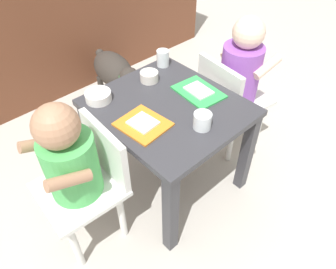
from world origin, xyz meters
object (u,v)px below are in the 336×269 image
object	(u,v)px
seated_child_left	(74,163)
food_tray_right	(199,92)
dog	(115,71)
veggie_bowl_far	(98,96)
water_cup_left	(203,121)
veggie_bowl_near	(149,76)
seated_child_right	(239,73)
food_tray_left	(143,124)
dining_table	(168,121)
water_cup_right	(163,59)

from	to	relation	value
seated_child_left	food_tray_right	bearing A→B (deg)	-4.03
dog	veggie_bowl_far	world-z (taller)	veggie_bowl_far
water_cup_left	veggie_bowl_near	bearing A→B (deg)	80.89
seated_child_left	food_tray_right	xyz separation A→B (m)	(0.57, -0.04, 0.04)
veggie_bowl_far	dog	bearing A→B (deg)	50.49
seated_child_left	veggie_bowl_near	bearing A→B (deg)	19.14
water_cup_left	dog	bearing A→B (deg)	76.48
seated_child_right	water_cup_left	world-z (taller)	seated_child_right
seated_child_right	food_tray_left	xyz separation A→B (m)	(-0.57, 0.00, 0.03)
dining_table	food_tray_left	distance (m)	0.17
water_cup_right	water_cup_left	bearing A→B (deg)	-114.21
veggie_bowl_near	dog	bearing A→B (deg)	73.41
veggie_bowl_near	water_cup_right	bearing A→B (deg)	22.69
food_tray_left	food_tray_right	distance (m)	0.30
water_cup_left	seated_child_left	bearing A→B (deg)	155.36
dog	veggie_bowl_far	bearing A→B (deg)	-129.51
seated_child_right	veggie_bowl_near	world-z (taller)	seated_child_right
seated_child_left	dog	size ratio (longest dim) A/B	1.52
dog	water_cup_right	world-z (taller)	water_cup_right
water_cup_right	veggie_bowl_near	size ratio (longest dim) A/B	0.94
veggie_bowl_far	veggie_bowl_near	xyz separation A→B (m)	(0.24, -0.03, 0.00)
seated_child_left	water_cup_right	size ratio (longest dim) A/B	9.07
food_tray_left	water_cup_left	size ratio (longest dim) A/B	2.85
dog	seated_child_right	bearing A→B (deg)	-73.40
seated_child_right	veggie_bowl_near	bearing A→B (deg)	150.19
water_cup_left	water_cup_right	world-z (taller)	water_cup_right
water_cup_left	water_cup_right	bearing A→B (deg)	65.79
dog	food_tray_left	world-z (taller)	food_tray_left
water_cup_left	food_tray_right	bearing A→B (deg)	46.30
dining_table	water_cup_left	xyz separation A→B (m)	(0.00, -0.18, 0.11)
food_tray_left	seated_child_left	bearing A→B (deg)	171.63
food_tray_left	veggie_bowl_far	distance (m)	0.24
food_tray_right	water_cup_right	bearing A→B (deg)	81.41
dog	veggie_bowl_far	size ratio (longest dim) A/B	4.24
dining_table	seated_child_left	world-z (taller)	seated_child_left
dog	food_tray_right	xyz separation A→B (m)	(-0.06, -0.71, 0.25)
food_tray_right	seated_child_left	bearing A→B (deg)	175.97
dining_table	water_cup_right	distance (m)	0.32
water_cup_right	veggie_bowl_near	distance (m)	0.14
food_tray_left	veggie_bowl_near	distance (m)	0.29
food_tray_left	veggie_bowl_far	world-z (taller)	veggie_bowl_far
dining_table	food_tray_left	bearing A→B (deg)	-170.18
food_tray_left	dog	bearing A→B (deg)	63.27
dog	water_cup_right	size ratio (longest dim) A/B	5.97
dog	water_cup_left	world-z (taller)	water_cup_left
dining_table	food_tray_right	world-z (taller)	food_tray_right
dog	food_tray_right	distance (m)	0.75
veggie_bowl_far	food_tray_left	bearing A→B (deg)	-82.59
water_cup_left	veggie_bowl_near	world-z (taller)	water_cup_left
water_cup_left	seated_child_right	bearing A→B (deg)	20.06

